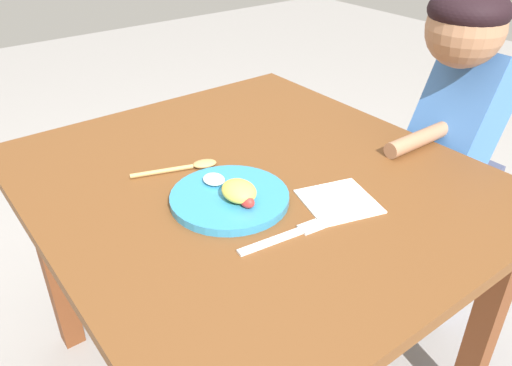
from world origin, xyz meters
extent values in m
cube|color=brown|center=(0.00, 0.00, 0.66)|extent=(1.06, 0.96, 0.03)
cube|color=brown|center=(-0.44, -0.39, 0.32)|extent=(0.06, 0.06, 0.65)
cube|color=brown|center=(-0.44, 0.39, 0.32)|extent=(0.06, 0.06, 0.65)
cube|color=brown|center=(0.44, 0.39, 0.32)|extent=(0.06, 0.06, 0.65)
cylinder|color=teal|center=(0.06, -0.11, 0.69)|extent=(0.25, 0.25, 0.02)
ellipsoid|color=#F6D24C|center=(0.09, -0.10, 0.72)|extent=(0.08, 0.07, 0.04)
ellipsoid|color=red|center=(0.12, -0.11, 0.71)|extent=(0.04, 0.03, 0.03)
ellipsoid|color=silver|center=(0.00, -0.11, 0.71)|extent=(0.05, 0.05, 0.02)
cube|color=silver|center=(0.22, -0.13, 0.68)|extent=(0.03, 0.14, 0.01)
cube|color=silver|center=(0.24, -0.03, 0.68)|extent=(0.04, 0.05, 0.01)
cylinder|color=silver|center=(0.25, 0.01, 0.68)|extent=(0.01, 0.04, 0.00)
cylinder|color=silver|center=(0.24, 0.01, 0.68)|extent=(0.01, 0.04, 0.00)
cylinder|color=silver|center=(0.23, 0.01, 0.68)|extent=(0.01, 0.04, 0.00)
cylinder|color=tan|center=(-0.13, -0.17, 0.68)|extent=(0.06, 0.14, 0.01)
ellipsoid|color=tan|center=(-0.10, -0.07, 0.69)|extent=(0.05, 0.07, 0.02)
cube|color=#424865|center=(0.14, 0.67, 0.28)|extent=(0.19, 0.15, 0.56)
cube|color=#3F72BF|center=(0.14, 0.60, 0.72)|extent=(0.19, 0.26, 0.38)
sphere|color=#9E7051|center=(0.14, 0.53, 0.96)|extent=(0.19, 0.19, 0.19)
ellipsoid|color=black|center=(0.14, 0.53, 1.00)|extent=(0.19, 0.19, 0.10)
cylinder|color=#9E7051|center=(0.14, 0.42, 0.70)|extent=(0.04, 0.22, 0.04)
cube|color=white|center=(0.20, 0.08, 0.68)|extent=(0.18, 0.18, 0.00)
camera|label=1|loc=(0.81, -0.60, 1.27)|focal=35.42mm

